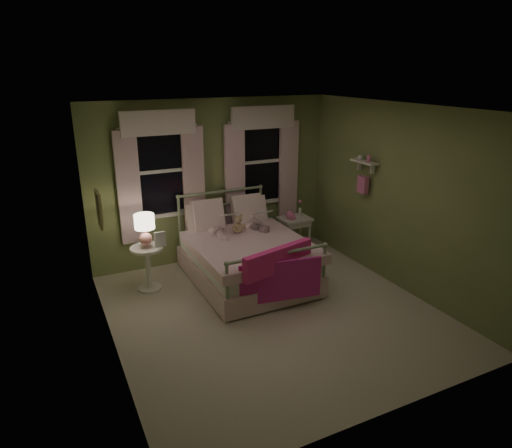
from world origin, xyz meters
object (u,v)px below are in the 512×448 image
table_lamp (145,227)px  teddy_bear (238,225)px  nightstand_left (148,262)px  child_right (251,210)px  bed (246,256)px  child_left (217,212)px  nightstand_right (295,223)px

table_lamp → teddy_bear: bearing=-3.3°
teddy_bear → nightstand_left: teddy_bear is taller
child_right → nightstand_left: 1.74m
bed → child_left: bearing=123.6°
nightstand_left → nightstand_right: (2.55, 0.23, 0.13)m
child_left → child_right: size_ratio=1.11×
child_left → nightstand_right: child_left is taller
teddy_bear → nightstand_right: teddy_bear is taller
child_right → nightstand_right: size_ratio=1.17×
nightstand_left → table_lamp: table_lamp is taller
bed → table_lamp: bearing=166.1°
nightstand_right → child_right: bearing=-170.7°
table_lamp → nightstand_right: bearing=5.1°
bed → child_left: size_ratio=2.44×
bed → child_right: 0.76m
child_left → child_right: (0.56, 0.00, -0.04)m
teddy_bear → table_lamp: bearing=176.7°
child_right → table_lamp: 1.66m
child_right → nightstand_left: child_right is taller
child_right → nightstand_left: bearing=-12.5°
child_left → teddy_bear: (0.28, -0.16, -0.20)m
bed → nightstand_left: size_ratio=3.13×
nightstand_left → table_lamp: 0.54m
child_right → nightstand_right: child_right is taller
child_left → child_right: child_left is taller
child_left → nightstand_right: bearing=-172.3°
child_left → table_lamp: (-1.10, -0.08, -0.03)m
table_lamp → nightstand_right: 2.60m
child_left → nightstand_right: 1.53m
bed → teddy_bear: size_ratio=6.92×
nightstand_left → nightstand_right: 2.57m
child_left → table_lamp: size_ratio=1.84×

